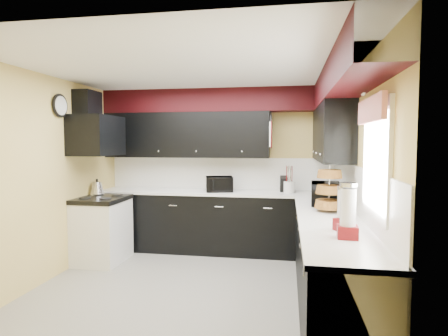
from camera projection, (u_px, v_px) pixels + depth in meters
name	position (u px, v px, depth m)	size (l,w,h in m)	color
ground	(192.00, 288.00, 4.33)	(3.60, 3.60, 0.00)	gray
wall_back	(220.00, 169.00, 6.01)	(3.60, 0.06, 2.50)	#E0C666
wall_right	(357.00, 184.00, 3.94)	(0.06, 3.60, 2.50)	#E0C666
wall_left	(48.00, 178.00, 4.54)	(0.06, 3.60, 2.50)	#E0C666
ceiling	(191.00, 69.00, 4.15)	(3.60, 3.60, 0.06)	white
cab_back	(216.00, 223.00, 5.77)	(3.60, 0.60, 0.90)	black
cab_right	(330.00, 266.00, 3.75)	(0.60, 3.00, 0.90)	black
counter_back	(216.00, 192.00, 5.74)	(3.62, 0.64, 0.04)	white
counter_right	(330.00, 220.00, 3.71)	(0.64, 3.02, 0.04)	white
splash_back	(220.00, 173.00, 6.00)	(3.60, 0.02, 0.50)	white
splash_right	(356.00, 190.00, 3.94)	(0.02, 3.60, 0.50)	white
upper_back	(187.00, 135.00, 5.88)	(2.60, 0.35, 0.70)	black
upper_right	(331.00, 134.00, 4.81)	(0.35, 1.80, 0.70)	black
soffit_back	(218.00, 101.00, 5.76)	(3.60, 0.36, 0.35)	black
soffit_right	(344.00, 78.00, 3.71)	(0.36, 3.24, 0.35)	black
stove	(102.00, 231.00, 5.28)	(0.60, 0.75, 0.86)	white
cooktop	(102.00, 199.00, 5.25)	(0.62, 0.77, 0.06)	black
hood	(97.00, 136.00, 5.20)	(0.50, 0.78, 0.55)	black
hood_duct	(87.00, 105.00, 5.19)	(0.24, 0.40, 0.40)	black
window	(377.00, 160.00, 3.03)	(0.03, 0.86, 0.96)	white
valance	(371.00, 110.00, 3.01)	(0.04, 0.88, 0.20)	red
pan_top	(271.00, 121.00, 5.57)	(0.03, 0.22, 0.40)	black
pan_mid	(270.00, 138.00, 5.46)	(0.03, 0.28, 0.46)	black
pan_low	(271.00, 140.00, 5.72)	(0.03, 0.24, 0.42)	black
cut_board	(271.00, 134.00, 5.34)	(0.03, 0.26, 0.35)	white
baskets	(329.00, 189.00, 4.04)	(0.27, 0.27, 0.50)	brown
clock	(60.00, 106.00, 4.72)	(0.03, 0.30, 0.30)	black
deco_plate	(363.00, 83.00, 3.53)	(0.03, 0.24, 0.24)	white
toaster_oven	(219.00, 184.00, 5.66)	(0.40, 0.33, 0.23)	black
microwave	(325.00, 194.00, 4.47)	(0.48, 0.33, 0.27)	black
utensil_crock	(289.00, 187.00, 5.52)	(0.16, 0.16, 0.17)	white
knife_block	(284.00, 184.00, 5.63)	(0.11, 0.15, 0.23)	black
kettle	(97.00, 188.00, 5.48)	(0.21, 0.21, 0.19)	#B4B5B9
dispenser_a	(348.00, 212.00, 2.91)	(0.15, 0.15, 0.42)	#66080D
dispenser_b	(343.00, 211.00, 3.16)	(0.13, 0.13, 0.34)	maroon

